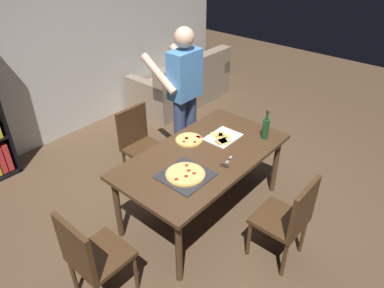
{
  "coord_description": "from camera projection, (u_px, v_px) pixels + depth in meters",
  "views": [
    {
      "loc": [
        -2.23,
        -1.77,
        2.67
      ],
      "look_at": [
        0.0,
        0.15,
        0.8
      ],
      "focal_mm": 32.81,
      "sensor_mm": 36.0,
      "label": 1
    }
  ],
  "objects": [
    {
      "name": "wine_bottle",
      "position": [
        266.0,
        128.0,
        3.62
      ],
      "size": [
        0.07,
        0.07,
        0.32
      ],
      "color": "#194723",
      "rests_on": "dining_table"
    },
    {
      "name": "dining_table",
      "position": [
        203.0,
        159.0,
        3.47
      ],
      "size": [
        1.77,
        0.95,
        0.75
      ],
      "color": "#4C331E",
      "rests_on": "ground_plane"
    },
    {
      "name": "couch",
      "position": [
        183.0,
        86.0,
        5.98
      ],
      "size": [
        1.7,
        0.85,
        0.85
      ],
      "color": "gray",
      "rests_on": "ground_plane"
    },
    {
      "name": "ground_plane",
      "position": [
        202.0,
        210.0,
        3.84
      ],
      "size": [
        12.0,
        12.0,
        0.0
      ],
      "primitive_type": "plane",
      "color": "brown"
    },
    {
      "name": "pepperoni_pizza_on_tray",
      "position": [
        185.0,
        175.0,
        3.12
      ],
      "size": [
        0.42,
        0.42,
        0.04
      ],
      "color": "#2D2D33",
      "rests_on": "dining_table"
    },
    {
      "name": "kitchen_scissors",
      "position": [
        226.0,
        163.0,
        3.28
      ],
      "size": [
        0.2,
        0.1,
        0.01
      ],
      "color": "silver",
      "rests_on": "dining_table"
    },
    {
      "name": "back_wall",
      "position": [
        48.0,
        38.0,
        4.52
      ],
      "size": [
        6.4,
        0.1,
        2.8
      ],
      "primitive_type": "cube",
      "color": "silver",
      "rests_on": "ground_plane"
    },
    {
      "name": "second_pizza_plain",
      "position": [
        189.0,
        140.0,
        3.63
      ],
      "size": [
        0.28,
        0.28,
        0.03
      ],
      "color": "tan",
      "rests_on": "dining_table"
    },
    {
      "name": "person_serving_pizza",
      "position": [
        184.0,
        93.0,
        4.06
      ],
      "size": [
        0.55,
        0.54,
        1.75
      ],
      "color": "#38476B",
      "rests_on": "ground_plane"
    },
    {
      "name": "chair_left_end",
      "position": [
        90.0,
        255.0,
        2.69
      ],
      "size": [
        0.42,
        0.42,
        0.9
      ],
      "color": "#472D19",
      "rests_on": "ground_plane"
    },
    {
      "name": "pizza_slices_on_towel",
      "position": [
        222.0,
        138.0,
        3.66
      ],
      "size": [
        0.36,
        0.28,
        0.03
      ],
      "color": "white",
      "rests_on": "dining_table"
    },
    {
      "name": "chair_near_camera",
      "position": [
        289.0,
        217.0,
        3.03
      ],
      "size": [
        0.42,
        0.42,
        0.9
      ],
      "color": "#472D19",
      "rests_on": "ground_plane"
    },
    {
      "name": "chair_far_side",
      "position": [
        139.0,
        140.0,
        4.09
      ],
      "size": [
        0.42,
        0.42,
        0.9
      ],
      "color": "#472D19",
      "rests_on": "ground_plane"
    }
  ]
}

